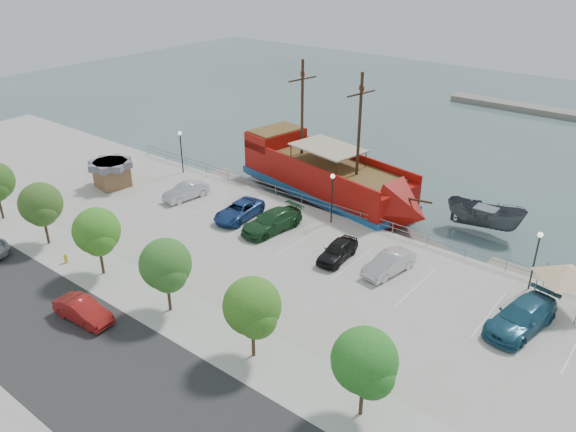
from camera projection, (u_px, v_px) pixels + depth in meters
The scene contains 28 objects.
ground at pixel (282, 264), 42.36m from camera, with size 160.00×160.00×0.00m, color #3F5554.
land_slab at pixel (13, 432), 27.38m from camera, with size 100.00×58.00×1.20m, color #ABA898.
street at pixel (99, 368), 30.64m from camera, with size 100.00×8.00×0.04m, color #282828.
sidewalk at pixel (181, 316), 34.87m from camera, with size 100.00×4.00×0.05m, color #B9B8AD.
seawall_railing at pixel (340, 211), 47.18m from camera, with size 50.00×0.06×1.00m.
pirate_ship at pixel (337, 182), 51.20m from camera, with size 20.99×9.19×13.04m.
patrol_boat at pixel (484, 219), 46.49m from camera, with size 2.42×6.43×2.49m, color #464C51.
dock_west at pixel (236, 182), 56.16m from camera, with size 7.42×2.12×0.42m, color gray.
dock_mid at pixel (420, 243), 44.99m from camera, with size 6.63×1.89×0.38m, color #6B625A.
dock_east at pixel (535, 280), 40.00m from camera, with size 7.00×2.00×0.40m, color gray.
shed at pixel (112, 173), 52.78m from camera, with size 3.58×3.58×2.50m.
canopy_tent at pixel (568, 266), 34.43m from camera, with size 4.25×4.25×3.49m.
street_sedan at pixel (83, 311), 34.23m from camera, with size 1.45×4.16×1.37m, color #A11A18.
fire_hydrant at pixel (66, 258), 40.42m from camera, with size 0.26×0.26×0.74m.
lamp_post_left at pixel (181, 145), 55.20m from camera, with size 0.36×0.36×4.28m.
lamp_post_mid at pixel (332, 190), 45.20m from camera, with size 0.36×0.36×4.28m.
lamp_post_right at pixel (537, 251), 36.32m from camera, with size 0.36×0.36×4.28m.
tree_b at pixel (41, 206), 41.61m from camera, with size 3.30×3.20×5.00m.
tree_c at pixel (97, 233), 37.73m from camera, with size 3.30×3.20×5.00m.
tree_d at pixel (166, 267), 33.84m from camera, with size 3.30×3.20×5.00m.
tree_e at pixel (253, 309), 29.95m from camera, with size 3.30×3.20×5.00m.
tree_f at pixel (366, 364), 26.06m from camera, with size 3.30×3.20×5.00m.
parked_car_b at pixel (186, 191), 50.45m from camera, with size 1.50×4.29×1.41m, color silver.
parked_car_c at pixel (239, 211), 46.87m from camera, with size 2.29×4.97×1.38m, color navy.
parked_car_d at pixel (272, 221), 44.87m from camera, with size 2.23×5.49×1.59m, color #1F4C26.
parked_car_e at pixel (338, 251), 40.83m from camera, with size 1.66×4.12×1.41m, color black.
parked_car_f at pixel (389, 263), 39.16m from camera, with size 1.53×4.38×1.44m, color silver.
parked_car_h at pixel (521, 317), 33.42m from camera, with size 2.32×5.71×1.66m, color #225872.
Camera 1 is at (22.88, -28.31, 20.98)m, focal length 35.00 mm.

